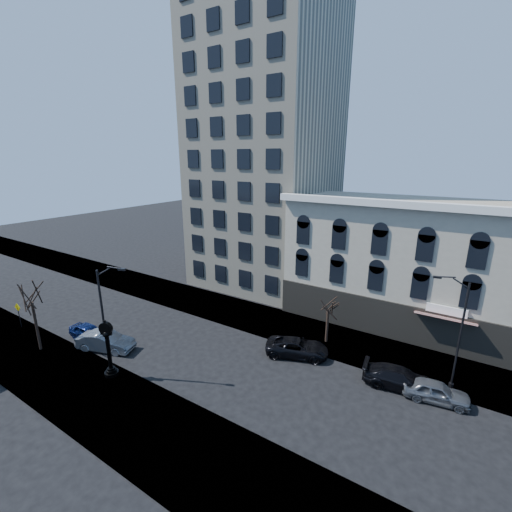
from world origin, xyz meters
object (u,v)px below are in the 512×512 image
Objects in this scene: warning_sign at (18,311)px; street_clock at (109,351)px; street_lamp_near at (108,293)px; car_near_a at (89,332)px; car_near_b at (106,341)px.

street_clock is at bearing -7.08° from warning_sign.
street_clock is 0.52× the size of street_lamp_near.
car_near_b is (2.96, -0.31, 0.12)m from car_near_a.
car_near_b is (10.31, 2.06, -1.04)m from warning_sign.
street_clock is 1.81× the size of warning_sign.
car_near_a is 0.82× the size of car_near_b.
car_near_a is (-7.03, 2.11, -6.05)m from street_lamp_near.
street_lamp_near is at bearing 8.50° from street_clock.
warning_sign is at bearing 81.10° from car_near_b.
car_near_b is at bearing 4.25° from warning_sign.
street_lamp_near is 3.51× the size of warning_sign.
street_lamp_near reaches higher than street_clock.
street_lamp_near is 9.51m from car_near_a.
car_near_b reaches higher than car_near_a.
street_clock reaches higher than car_near_a.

